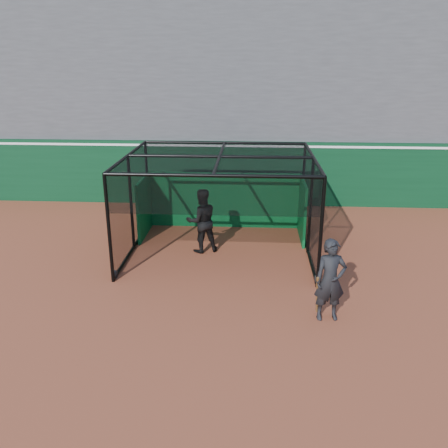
{
  "coord_description": "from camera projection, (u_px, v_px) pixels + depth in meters",
  "views": [
    {
      "loc": [
        1.29,
        -9.75,
        5.57
      ],
      "look_at": [
        0.57,
        2.0,
        1.4
      ],
      "focal_mm": 38.0,
      "sensor_mm": 36.0,
      "label": 1
    }
  ],
  "objects": [
    {
      "name": "ground",
      "position": [
        194.0,
        308.0,
        11.1
      ],
      "size": [
        120.0,
        120.0,
        0.0
      ],
      "primitive_type": "plane",
      "color": "brown",
      "rests_on": "ground"
    },
    {
      "name": "grandstand",
      "position": [
        225.0,
        82.0,
        21.15
      ],
      "size": [
        50.0,
        7.85,
        8.95
      ],
      "color": "#4C4C4F",
      "rests_on": "ground"
    },
    {
      "name": "outfield_wall",
      "position": [
        219.0,
        172.0,
        18.67
      ],
      "size": [
        50.0,
        0.5,
        2.5
      ],
      "color": "#09361B",
      "rests_on": "ground"
    },
    {
      "name": "batting_cage",
      "position": [
        220.0,
        205.0,
        13.95
      ],
      "size": [
        5.39,
        4.65,
        2.88
      ],
      "color": "black",
      "rests_on": "ground"
    },
    {
      "name": "on_deck_player",
      "position": [
        330.0,
        280.0,
        10.36
      ],
      "size": [
        0.74,
        0.54,
        1.89
      ],
      "color": "black",
      "rests_on": "ground"
    },
    {
      "name": "batter",
      "position": [
        202.0,
        221.0,
        14.05
      ],
      "size": [
        1.15,
        1.03,
        1.94
      ],
      "primitive_type": "imported",
      "rotation": [
        0.0,
        0.0,
        3.52
      ],
      "color": "black",
      "rests_on": "ground"
    }
  ]
}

